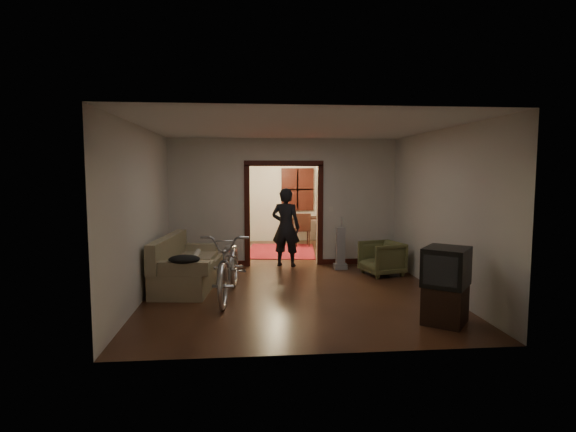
{
  "coord_description": "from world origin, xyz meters",
  "views": [
    {
      "loc": [
        -0.82,
        -9.14,
        2.08
      ],
      "look_at": [
        0.0,
        -0.3,
        1.2
      ],
      "focal_mm": 28.0,
      "sensor_mm": 36.0,
      "label": 1
    }
  ],
  "objects": [
    {
      "name": "ceiling",
      "position": [
        0.0,
        0.0,
        2.8
      ],
      "size": [
        5.0,
        8.5,
        0.01
      ],
      "primitive_type": "cube",
      "color": "white",
      "rests_on": "floor"
    },
    {
      "name": "far_window",
      "position": [
        0.7,
        4.21,
        1.55
      ],
      "size": [
        0.98,
        0.06,
        1.28
      ],
      "primitive_type": "cube",
      "color": "black",
      "rests_on": "wall_back"
    },
    {
      "name": "armchair",
      "position": [
        1.89,
        -0.43,
        0.34
      ],
      "size": [
        0.91,
        0.89,
        0.68
      ],
      "primitive_type": "imported",
      "rotation": [
        0.0,
        0.0,
        -1.31
      ],
      "color": "brown",
      "rests_on": "floor"
    },
    {
      "name": "door_casing",
      "position": [
        0.0,
        0.75,
        1.1
      ],
      "size": [
        1.74,
        0.2,
        2.32
      ],
      "primitive_type": "cube",
      "color": "black",
      "rests_on": "floor"
    },
    {
      "name": "vacuum",
      "position": [
        1.17,
        0.19,
        0.45
      ],
      "size": [
        0.29,
        0.24,
        0.9
      ],
      "primitive_type": "cube",
      "rotation": [
        0.0,
        0.0,
        -0.07
      ],
      "color": "gray",
      "rests_on": "floor"
    },
    {
      "name": "locker",
      "position": [
        -1.42,
        3.77,
        0.84
      ],
      "size": [
        0.9,
        0.59,
        1.68
      ],
      "primitive_type": "cube",
      "rotation": [
        0.0,
        0.0,
        0.16
      ],
      "color": "#1E311D",
      "rests_on": "floor"
    },
    {
      "name": "chandelier",
      "position": [
        0.0,
        2.5,
        2.35
      ],
      "size": [
        0.24,
        0.24,
        0.24
      ],
      "primitive_type": "sphere",
      "color": "#FFE0A5",
      "rests_on": "ceiling"
    },
    {
      "name": "floor",
      "position": [
        0.0,
        0.0,
        0.0
      ],
      "size": [
        5.0,
        8.5,
        0.01
      ],
      "primitive_type": "cube",
      "color": "#321A10",
      "rests_on": "ground"
    },
    {
      "name": "desk",
      "position": [
        0.95,
        3.81,
        0.37
      ],
      "size": [
        1.03,
        0.6,
        0.74
      ],
      "primitive_type": "cube",
      "rotation": [
        0.0,
        0.0,
        0.04
      ],
      "color": "black",
      "rests_on": "floor"
    },
    {
      "name": "person",
      "position": [
        0.03,
        0.6,
        0.86
      ],
      "size": [
        0.73,
        0.59,
        1.73
      ],
      "primitive_type": "imported",
      "rotation": [
        0.0,
        0.0,
        2.81
      ],
      "color": "black",
      "rests_on": "floor"
    },
    {
      "name": "wall_left",
      "position": [
        -2.5,
        0.0,
        1.4
      ],
      "size": [
        0.02,
        8.5,
        2.8
      ],
      "primitive_type": "cube",
      "color": "beige",
      "rests_on": "floor"
    },
    {
      "name": "bicycle",
      "position": [
        -1.1,
        -1.77,
        0.55
      ],
      "size": [
        0.92,
        2.17,
        1.11
      ],
      "primitive_type": "imported",
      "rotation": [
        0.0,
        0.0,
        -0.09
      ],
      "color": "silver",
      "rests_on": "floor"
    },
    {
      "name": "crt_tv",
      "position": [
        1.89,
        -3.36,
        0.79
      ],
      "size": [
        0.81,
        0.82,
        0.53
      ],
      "primitive_type": "cube",
      "rotation": [
        0.0,
        0.0,
        0.9
      ],
      "color": "black",
      "rests_on": "tv_stand"
    },
    {
      "name": "tv_stand",
      "position": [
        1.89,
        -3.36,
        0.26
      ],
      "size": [
        0.76,
        0.77,
        0.52
      ],
      "primitive_type": "cube",
      "rotation": [
        0.0,
        0.0,
        0.9
      ],
      "color": "black",
      "rests_on": "floor"
    },
    {
      "name": "globe",
      "position": [
        -1.42,
        3.77,
        1.94
      ],
      "size": [
        0.29,
        0.29,
        0.29
      ],
      "primitive_type": "sphere",
      "color": "#1E5972",
      "rests_on": "locker"
    },
    {
      "name": "desk_chair",
      "position": [
        0.72,
        3.17,
        0.47
      ],
      "size": [
        0.53,
        0.53,
        0.94
      ],
      "primitive_type": "cube",
      "rotation": [
        0.0,
        0.0,
        -0.33
      ],
      "color": "black",
      "rests_on": "floor"
    },
    {
      "name": "wall_right",
      "position": [
        2.5,
        0.0,
        1.4
      ],
      "size": [
        0.02,
        8.5,
        2.8
      ],
      "primitive_type": "cube",
      "color": "beige",
      "rests_on": "floor"
    },
    {
      "name": "jacket",
      "position": [
        -1.82,
        -1.93,
        0.68
      ],
      "size": [
        0.5,
        0.38,
        0.15
      ],
      "primitive_type": "ellipsoid",
      "color": "black",
      "rests_on": "sofa"
    },
    {
      "name": "light_switch",
      "position": [
        1.05,
        0.68,
        1.25
      ],
      "size": [
        0.08,
        0.01,
        0.12
      ],
      "primitive_type": "cube",
      "color": "silver",
      "rests_on": "partition_wall"
    },
    {
      "name": "oriental_rug",
      "position": [
        0.07,
        2.44,
        0.01
      ],
      "size": [
        1.96,
        2.43,
        0.02
      ],
      "primitive_type": "cube",
      "rotation": [
        0.0,
        0.0,
        -0.11
      ],
      "color": "maroon",
      "rests_on": "floor"
    },
    {
      "name": "rolled_paper",
      "position": [
        -1.77,
        -0.72,
        0.53
      ],
      "size": [
        0.1,
        0.77,
        0.1
      ],
      "primitive_type": "cylinder",
      "rotation": [
        1.57,
        0.0,
        0.0
      ],
      "color": "beige",
      "rests_on": "sofa"
    },
    {
      "name": "wall_back",
      "position": [
        0.0,
        4.25,
        1.4
      ],
      "size": [
        5.0,
        0.02,
        2.8
      ],
      "primitive_type": "cube",
      "color": "beige",
      "rests_on": "floor"
    },
    {
      "name": "sofa",
      "position": [
        -1.87,
        -1.02,
        0.46
      ],
      "size": [
        1.12,
        2.09,
        0.92
      ],
      "primitive_type": "cube",
      "rotation": [
        0.0,
        0.0,
        -0.11
      ],
      "color": "#787050",
      "rests_on": "floor"
    },
    {
      "name": "partition_wall",
      "position": [
        0.0,
        0.75,
        1.4
      ],
      "size": [
        5.0,
        0.14,
        2.8
      ],
      "primitive_type": "cube",
      "color": "beige",
      "rests_on": "floor"
    }
  ]
}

